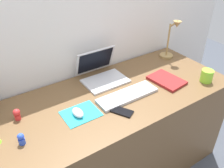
{
  "coord_description": "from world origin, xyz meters",
  "views": [
    {
      "loc": [
        -0.66,
        -1.05,
        1.65
      ],
      "look_at": [
        0.04,
        0.0,
        0.83
      ],
      "focal_mm": 38.33,
      "sensor_mm": 36.0,
      "label": 1
    }
  ],
  "objects_px": {
    "keyboard": "(127,95)",
    "notebook_pad": "(167,80)",
    "laptop": "(101,72)",
    "desk_lamp": "(171,41)",
    "toy_figurine_blue": "(21,139)",
    "cell_phone": "(122,111)",
    "toy_figurine_red": "(17,114)",
    "coffee_mug": "(207,76)",
    "mouse": "(78,113)"
  },
  "relations": [
    {
      "from": "mouse",
      "to": "coffee_mug",
      "type": "xyz_separation_m",
      "value": [
        0.92,
        -0.17,
        0.02
      ]
    },
    {
      "from": "laptop",
      "to": "toy_figurine_blue",
      "type": "relative_size",
      "value": 4.58
    },
    {
      "from": "laptop",
      "to": "coffee_mug",
      "type": "bearing_deg",
      "value": -36.86
    },
    {
      "from": "coffee_mug",
      "to": "desk_lamp",
      "type": "bearing_deg",
      "value": 83.95
    },
    {
      "from": "keyboard",
      "to": "notebook_pad",
      "type": "height_order",
      "value": "same"
    },
    {
      "from": "keyboard",
      "to": "coffee_mug",
      "type": "height_order",
      "value": "coffee_mug"
    },
    {
      "from": "notebook_pad",
      "to": "toy_figurine_blue",
      "type": "xyz_separation_m",
      "value": [
        -1.02,
        -0.02,
        0.02
      ]
    },
    {
      "from": "notebook_pad",
      "to": "coffee_mug",
      "type": "distance_m",
      "value": 0.28
    },
    {
      "from": "coffee_mug",
      "to": "toy_figurine_red",
      "type": "relative_size",
      "value": 1.26
    },
    {
      "from": "notebook_pad",
      "to": "toy_figurine_blue",
      "type": "bearing_deg",
      "value": 174.71
    },
    {
      "from": "cell_phone",
      "to": "toy_figurine_red",
      "type": "distance_m",
      "value": 0.6
    },
    {
      "from": "cell_phone",
      "to": "notebook_pad",
      "type": "distance_m",
      "value": 0.47
    },
    {
      "from": "cell_phone",
      "to": "desk_lamp",
      "type": "xyz_separation_m",
      "value": [
        0.74,
        0.36,
        0.15
      ]
    },
    {
      "from": "cell_phone",
      "to": "coffee_mug",
      "type": "relative_size",
      "value": 1.44
    },
    {
      "from": "toy_figurine_red",
      "to": "desk_lamp",
      "type": "bearing_deg",
      "value": 3.73
    },
    {
      "from": "cell_phone",
      "to": "toy_figurine_blue",
      "type": "bearing_deg",
      "value": 142.86
    },
    {
      "from": "keyboard",
      "to": "mouse",
      "type": "height_order",
      "value": "mouse"
    },
    {
      "from": "keyboard",
      "to": "coffee_mug",
      "type": "xyz_separation_m",
      "value": [
        0.57,
        -0.16,
        0.03
      ]
    },
    {
      "from": "mouse",
      "to": "toy_figurine_red",
      "type": "bearing_deg",
      "value": 152.05
    },
    {
      "from": "toy_figurine_red",
      "to": "toy_figurine_blue",
      "type": "xyz_separation_m",
      "value": [
        -0.03,
        -0.2,
        -0.0
      ]
    },
    {
      "from": "keyboard",
      "to": "notebook_pad",
      "type": "distance_m",
      "value": 0.34
    },
    {
      "from": "laptop",
      "to": "cell_phone",
      "type": "bearing_deg",
      "value": -103.6
    },
    {
      "from": "keyboard",
      "to": "toy_figurine_blue",
      "type": "height_order",
      "value": "toy_figurine_blue"
    },
    {
      "from": "coffee_mug",
      "to": "cell_phone",
      "type": "bearing_deg",
      "value": 175.8
    },
    {
      "from": "notebook_pad",
      "to": "toy_figurine_blue",
      "type": "distance_m",
      "value": 1.02
    },
    {
      "from": "notebook_pad",
      "to": "toy_figurine_red",
      "type": "bearing_deg",
      "value": 163.4
    },
    {
      "from": "desk_lamp",
      "to": "toy_figurine_red",
      "type": "distance_m",
      "value": 1.27
    },
    {
      "from": "keyboard",
      "to": "desk_lamp",
      "type": "xyz_separation_m",
      "value": [
        0.62,
        0.25,
        0.14
      ]
    },
    {
      "from": "keyboard",
      "to": "desk_lamp",
      "type": "height_order",
      "value": "desk_lamp"
    },
    {
      "from": "mouse",
      "to": "notebook_pad",
      "type": "xyz_separation_m",
      "value": [
        0.69,
        -0.02,
        -0.01
      ]
    },
    {
      "from": "cell_phone",
      "to": "toy_figurine_red",
      "type": "xyz_separation_m",
      "value": [
        -0.53,
        0.28,
        0.03
      ]
    },
    {
      "from": "laptop",
      "to": "keyboard",
      "type": "bearing_deg",
      "value": -85.24
    },
    {
      "from": "mouse",
      "to": "coffee_mug",
      "type": "distance_m",
      "value": 0.94
    },
    {
      "from": "coffee_mug",
      "to": "laptop",
      "type": "bearing_deg",
      "value": 143.14
    },
    {
      "from": "desk_lamp",
      "to": "laptop",
      "type": "bearing_deg",
      "value": 176.59
    },
    {
      "from": "toy_figurine_blue",
      "to": "notebook_pad",
      "type": "bearing_deg",
      "value": 1.26
    },
    {
      "from": "keyboard",
      "to": "cell_phone",
      "type": "bearing_deg",
      "value": -138.07
    },
    {
      "from": "desk_lamp",
      "to": "toy_figurine_blue",
      "type": "relative_size",
      "value": 5.04
    },
    {
      "from": "laptop",
      "to": "desk_lamp",
      "type": "xyz_separation_m",
      "value": [
        0.64,
        -0.04,
        0.1
      ]
    },
    {
      "from": "laptop",
      "to": "cell_phone",
      "type": "distance_m",
      "value": 0.41
    },
    {
      "from": "notebook_pad",
      "to": "toy_figurine_red",
      "type": "relative_size",
      "value": 3.42
    },
    {
      "from": "mouse",
      "to": "desk_lamp",
      "type": "bearing_deg",
      "value": 13.99
    },
    {
      "from": "cell_phone",
      "to": "toy_figurine_red",
      "type": "relative_size",
      "value": 1.82
    },
    {
      "from": "laptop",
      "to": "toy_figurine_blue",
      "type": "distance_m",
      "value": 0.73
    },
    {
      "from": "cell_phone",
      "to": "desk_lamp",
      "type": "distance_m",
      "value": 0.83
    },
    {
      "from": "cell_phone",
      "to": "desk_lamp",
      "type": "relative_size",
      "value": 0.39
    },
    {
      "from": "keyboard",
      "to": "notebook_pad",
      "type": "relative_size",
      "value": 1.71
    },
    {
      "from": "laptop",
      "to": "toy_figurine_blue",
      "type": "height_order",
      "value": "laptop"
    },
    {
      "from": "laptop",
      "to": "keyboard",
      "type": "distance_m",
      "value": 0.29
    },
    {
      "from": "notebook_pad",
      "to": "toy_figurine_red",
      "type": "xyz_separation_m",
      "value": [
        -0.99,
        0.18,
        0.03
      ]
    }
  ]
}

